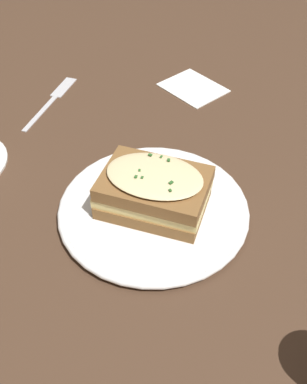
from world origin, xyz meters
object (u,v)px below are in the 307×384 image
at_px(dinner_plate, 154,209).
at_px(napkin, 193,87).
at_px(sandwich, 154,190).
at_px(fork, 55,96).

xyz_separation_m(dinner_plate, napkin, (0.09, -0.33, -0.01)).
relative_size(sandwich, napkin, 1.40).
xyz_separation_m(fork, napkin, (-0.22, -0.15, 0.00)).
bearing_deg(fork, dinner_plate, -39.61).
bearing_deg(napkin, dinner_plate, 105.47).
distance_m(dinner_plate, sandwich, 0.04).
bearing_deg(sandwich, napkin, -74.42).
bearing_deg(napkin, fork, 35.31).
xyz_separation_m(sandwich, napkin, (0.09, -0.33, -0.04)).
bearing_deg(dinner_plate, napkin, -74.53).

